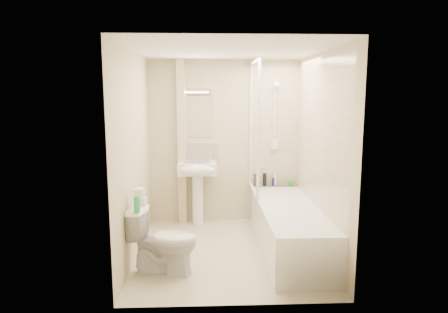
{
  "coord_description": "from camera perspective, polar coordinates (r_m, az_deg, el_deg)",
  "views": [
    {
      "loc": [
        -0.25,
        -4.63,
        1.92
      ],
      "look_at": [
        -0.04,
        0.2,
        1.15
      ],
      "focal_mm": 32.0,
      "sensor_mm": 36.0,
      "label": 1
    }
  ],
  "objects": [
    {
      "name": "pedestal_sink",
      "position": [
        5.76,
        -3.81,
        -2.7
      ],
      "size": [
        0.55,
        0.5,
        1.06
      ],
      "color": "white",
      "rests_on": "ground"
    },
    {
      "name": "bottle_green",
      "position": [
        6.07,
        9.44,
        -3.7
      ],
      "size": [
        0.07,
        0.07,
        0.09
      ],
      "primitive_type": "cylinder",
      "color": "green",
      "rests_on": "bathtub"
    },
    {
      "name": "splashback",
      "position": [
        5.94,
        -3.79,
        0.42
      ],
      "size": [
        0.6,
        0.02,
        0.3
      ],
      "primitive_type": "cube",
      "color": "beige",
      "rests_on": "wall_back"
    },
    {
      "name": "shower_fixture",
      "position": [
        5.92,
        7.29,
        5.36
      ],
      "size": [
        0.1,
        0.16,
        0.99
      ],
      "color": "white",
      "rests_on": "wall_back"
    },
    {
      "name": "bottle_cream",
      "position": [
        6.01,
        7.34,
        -3.26
      ],
      "size": [
        0.06,
        0.06,
        0.19
      ],
      "primitive_type": "cylinder",
      "color": "beige",
      "rests_on": "bathtub"
    },
    {
      "name": "pipe_boxing",
      "position": [
        5.87,
        -6.06,
        1.97
      ],
      "size": [
        0.12,
        0.12,
        2.4
      ],
      "primitive_type": "cube",
      "color": "beige",
      "rests_on": "ground"
    },
    {
      "name": "bottle_black_b",
      "position": [
        5.99,
        5.84,
        -3.29
      ],
      "size": [
        0.05,
        0.05,
        0.19
      ],
      "primitive_type": "cylinder",
      "color": "black",
      "rests_on": "bathtub"
    },
    {
      "name": "mirror",
      "position": [
        5.88,
        -3.85,
        5.72
      ],
      "size": [
        0.46,
        0.01,
        0.6
      ],
      "primitive_type": "cube",
      "color": "white",
      "rests_on": "wall_back"
    },
    {
      "name": "floor",
      "position": [
        5.02,
        0.59,
        -13.44
      ],
      "size": [
        2.5,
        2.5,
        0.0
      ],
      "primitive_type": "plane",
      "color": "beige",
      "rests_on": "ground"
    },
    {
      "name": "ceiling",
      "position": [
        4.66,
        0.64,
        14.98
      ],
      "size": [
        2.2,
        2.5,
        0.02
      ],
      "primitive_type": "cube",
      "color": "white",
      "rests_on": "wall_back"
    },
    {
      "name": "wall_back",
      "position": [
        5.93,
        -0.02,
        2.08
      ],
      "size": [
        2.2,
        0.02,
        2.4
      ],
      "primitive_type": "cube",
      "color": "beige",
      "rests_on": "ground"
    },
    {
      "name": "toilet_roll_upper",
      "position": [
        4.34,
        -12.04,
        -5.18
      ],
      "size": [
        0.12,
        0.12,
        0.1
      ],
      "primitive_type": "cylinder",
      "color": "white",
      "rests_on": "toilet_roll_lower"
    },
    {
      "name": "bathtub",
      "position": [
        5.02,
        9.3,
        -10.01
      ],
      "size": [
        0.7,
        2.1,
        0.55
      ],
      "color": "white",
      "rests_on": "ground"
    },
    {
      "name": "tile_right",
      "position": [
        4.86,
        13.55,
        2.96
      ],
      "size": [
        0.01,
        2.1,
        1.75
      ],
      "primitive_type": "cube",
      "color": "beige",
      "rests_on": "wall_right"
    },
    {
      "name": "toilet",
      "position": [
        4.4,
        -8.62,
        -11.77
      ],
      "size": [
        0.56,
        0.8,
        0.72
      ],
      "primitive_type": "imported",
      "rotation": [
        0.0,
        0.0,
        1.46
      ],
      "color": "white",
      "rests_on": "ground"
    },
    {
      "name": "toilet_roll_lower",
      "position": [
        4.41,
        -11.63,
        -6.25
      ],
      "size": [
        0.1,
        0.1,
        0.09
      ],
      "primitive_type": "cylinder",
      "color": "white",
      "rests_on": "toilet"
    },
    {
      "name": "shower_screen",
      "position": [
        5.49,
        4.36,
        4.12
      ],
      "size": [
        0.04,
        0.92,
        1.8
      ],
      "color": "white",
      "rests_on": "bathtub"
    },
    {
      "name": "tile_back",
      "position": [
        5.97,
        7.21,
        4.23
      ],
      "size": [
        0.7,
        0.01,
        1.75
      ],
      "primitive_type": "cube",
      "color": "beige",
      "rests_on": "wall_back"
    },
    {
      "name": "bottle_blue",
      "position": [
        6.02,
        7.09,
        -3.6
      ],
      "size": [
        0.06,
        0.06,
        0.12
      ],
      "primitive_type": "cylinder",
      "color": "navy",
      "rests_on": "bathtub"
    },
    {
      "name": "strip_light",
      "position": [
        5.85,
        -3.89,
        9.33
      ],
      "size": [
        0.42,
        0.07,
        0.07
      ],
      "primitive_type": "cube",
      "color": "silver",
      "rests_on": "wall_back"
    },
    {
      "name": "wall_right",
      "position": [
        4.87,
        13.64,
        0.31
      ],
      "size": [
        0.02,
        2.5,
        2.4
      ],
      "primitive_type": "cube",
      "color": "beige",
      "rests_on": "ground"
    },
    {
      "name": "wall_left",
      "position": [
        4.76,
        -12.72,
        0.14
      ],
      "size": [
        0.02,
        2.5,
        2.4
      ],
      "primitive_type": "cube",
      "color": "beige",
      "rests_on": "ground"
    },
    {
      "name": "bottle_black_a",
      "position": [
        5.97,
        4.55,
        -3.35
      ],
      "size": [
        0.06,
        0.06,
        0.18
      ],
      "primitive_type": "cylinder",
      "color": "black",
      "rests_on": "bathtub"
    },
    {
      "name": "green_bottle",
      "position": [
        4.17,
        -12.34,
        -6.61
      ],
      "size": [
        0.06,
        0.06,
        0.17
      ],
      "primitive_type": "cylinder",
      "color": "#2ACB5D",
      "rests_on": "toilet"
    }
  ]
}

